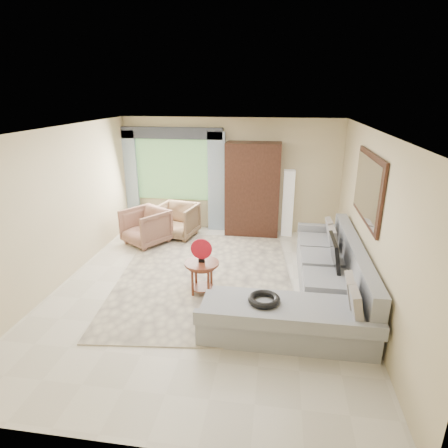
% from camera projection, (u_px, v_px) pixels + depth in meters
% --- Properties ---
extents(ground, '(6.00, 6.00, 0.00)m').
position_uv_depth(ground, '(206.00, 289.00, 6.28)').
color(ground, silver).
rests_on(ground, ground).
extents(area_rug, '(3.40, 4.29, 0.02)m').
position_uv_depth(area_rug, '(205.00, 276.00, 6.70)').
color(area_rug, beige).
rests_on(area_rug, ground).
extents(sectional_sofa, '(2.30, 3.46, 0.90)m').
position_uv_depth(sectional_sofa, '(317.00, 287.00, 5.77)').
color(sectional_sofa, gray).
rests_on(sectional_sofa, ground).
extents(tv_screen, '(0.14, 0.74, 0.48)m').
position_uv_depth(tv_screen, '(335.00, 253.00, 5.93)').
color(tv_screen, black).
rests_on(tv_screen, sectional_sofa).
extents(garden_hose, '(0.43, 0.43, 0.09)m').
position_uv_depth(garden_hose, '(264.00, 299.00, 4.93)').
color(garden_hose, black).
rests_on(garden_hose, sectional_sofa).
extents(coffee_table, '(0.56, 0.56, 0.56)m').
position_uv_depth(coffee_table, '(202.00, 277.00, 6.06)').
color(coffee_table, '#4F2515').
rests_on(coffee_table, ground).
extents(red_disc, '(0.34, 0.04, 0.34)m').
position_uv_depth(red_disc, '(201.00, 249.00, 5.89)').
color(red_disc, red).
rests_on(red_disc, coffee_table).
extents(armchair_left, '(1.16, 1.17, 0.77)m').
position_uv_depth(armchair_left, '(146.00, 227.00, 8.04)').
color(armchair_left, '#8F624E').
rests_on(armchair_left, ground).
extents(armchair_right, '(0.96, 0.98, 0.76)m').
position_uv_depth(armchair_right, '(177.00, 221.00, 8.44)').
color(armchair_right, olive).
rests_on(armchair_right, ground).
extents(potted_plant, '(0.65, 0.60, 0.59)m').
position_uv_depth(potted_plant, '(139.00, 215.00, 9.13)').
color(potted_plant, '#999999').
rests_on(potted_plant, ground).
extents(armoire, '(1.20, 0.55, 2.10)m').
position_uv_depth(armoire, '(253.00, 190.00, 8.39)').
color(armoire, black).
rests_on(armoire, ground).
extents(floor_lamp, '(0.24, 0.24, 1.50)m').
position_uv_depth(floor_lamp, '(288.00, 203.00, 8.43)').
color(floor_lamp, silver).
rests_on(floor_lamp, ground).
extents(window, '(1.80, 0.04, 1.40)m').
position_uv_depth(window, '(173.00, 170.00, 8.76)').
color(window, '#669E59').
rests_on(window, wall_back).
extents(curtain_left, '(0.40, 0.08, 2.30)m').
position_uv_depth(curtain_left, '(130.00, 180.00, 8.91)').
color(curtain_left, '#9EB7CC').
rests_on(curtain_left, ground).
extents(curtain_right, '(0.40, 0.08, 2.30)m').
position_uv_depth(curtain_right, '(216.00, 183.00, 8.62)').
color(curtain_right, '#9EB7CC').
rests_on(curtain_right, ground).
extents(valance, '(2.40, 0.12, 0.26)m').
position_uv_depth(valance, '(170.00, 133.00, 8.42)').
color(valance, '#1E232D').
rests_on(valance, wall_back).
extents(wall_mirror, '(0.05, 1.70, 1.05)m').
position_uv_depth(wall_mirror, '(368.00, 188.00, 5.68)').
color(wall_mirror, black).
rests_on(wall_mirror, wall_right).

